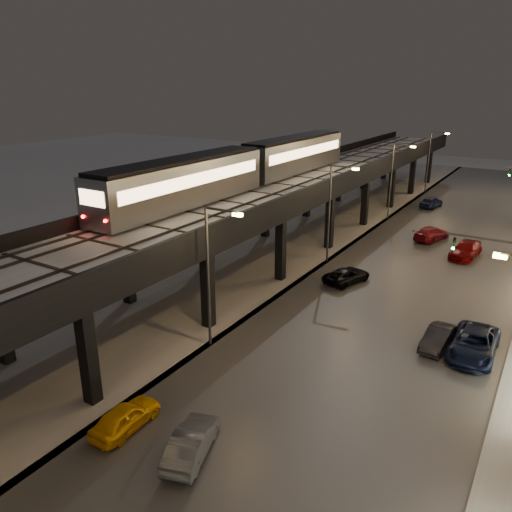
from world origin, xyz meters
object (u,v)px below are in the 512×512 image
Objects in this scene: car_mid_dark at (431,234)px; car_far_white at (431,202)px; subway_train at (249,165)px; car_onc_white at (466,250)px; car_taxi at (125,418)px; car_onc_silver at (438,339)px; car_near_white at (192,443)px; car_mid_silver at (347,276)px; car_onc_dark at (474,345)px.

car_mid_dark is 15.15m from car_far_white.
subway_train reaches higher than car_mid_dark.
car_far_white is 0.86× the size of car_onc_white.
car_onc_silver is (10.85, 15.81, -0.01)m from car_taxi.
car_near_white is 0.92× the size of car_mid_silver.
car_onc_silver is at bearing 158.99° from car_mid_silver.
car_onc_white is (9.18, 34.67, 0.09)m from car_taxi.
car_far_white is at bearing -71.58° from car_mid_silver.
car_taxi reaches higher than car_mid_silver.
subway_train is 9.66× the size of car_onc_silver.
car_mid_silver is at bearing -103.67° from car_near_white.
car_far_white is 39.12m from car_onc_dark.
car_taxi reaches higher than car_onc_silver.
subway_train is 20.87m from car_mid_dark.
car_taxi is 53.37m from car_far_white.
car_far_white is at bearing 106.15° from car_onc_dark.
subway_train is 6.76× the size of car_onc_dark.
car_onc_dark reaches higher than car_taxi.
car_far_white is (10.87, 27.77, -7.68)m from subway_train.
car_onc_white reaches higher than car_onc_silver.
car_far_white is (1.61, 53.34, 0.10)m from car_taxi.
subway_train is 9.81× the size of car_taxi.
car_onc_silver is at bearing -132.59° from car_near_white.
car_near_white is at bearing 101.71° from car_far_white.
subway_train is at bearing -71.91° from car_taxi.
subway_train reaches higher than car_mid_silver.
car_far_white is at bearing -105.84° from car_near_white.
car_onc_white is at bearing 121.43° from car_far_white.
car_onc_dark is (7.80, -22.70, 0.06)m from car_mid_dark.
car_taxi is 0.87× the size of car_far_white.
car_taxi is at bearing 98.70° from car_mid_dark.
car_mid_dark is (3.10, 15.70, 0.09)m from car_mid_silver.
car_taxi is at bearing 97.63° from car_far_white.
car_near_white is 22.71m from car_mid_silver.
car_mid_dark is at bearing 108.33° from car_onc_dark.
car_mid_silver is 1.15× the size of car_onc_silver.
car_mid_silver is 0.91× the size of car_mid_dark.
car_onc_white is at bearing 152.31° from car_mid_dark.
car_mid_silver is at bearing 100.09° from car_far_white.
car_near_white is 0.93× the size of car_far_white.
car_taxi is (9.26, -25.57, -7.78)m from subway_train.
car_mid_dark is (14.36, 13.03, -7.72)m from subway_train.
subway_train is 13.96m from car_mid_silver.
car_far_white is (-3.50, 14.74, 0.04)m from car_mid_dark.
car_near_white is at bearing -177.97° from car_taxi.
car_mid_dark is at bearing 42.21° from subway_train.
car_near_white reaches higher than car_mid_silver.
car_onc_silver is (7.06, 15.56, -0.04)m from car_near_white.
subway_train is 29.52m from car_near_white.
car_onc_white is (5.39, 34.42, 0.06)m from car_near_white.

